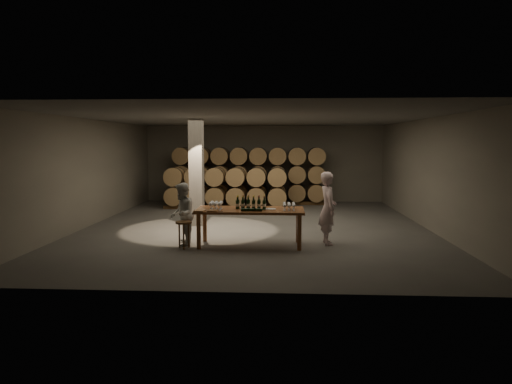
# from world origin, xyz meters

# --- Properties ---
(room) EXTENTS (12.00, 12.00, 12.00)m
(room) POSITION_xyz_m (-1.80, 0.20, 1.60)
(room) COLOR #52504D
(room) RESTS_ON ground
(tasting_table) EXTENTS (2.60, 1.10, 0.90)m
(tasting_table) POSITION_xyz_m (0.00, -2.50, 0.80)
(tasting_table) COLOR brown
(tasting_table) RESTS_ON ground
(barrel_stack_back) EXTENTS (6.26, 0.95, 2.31)m
(barrel_stack_back) POSITION_xyz_m (-0.57, 5.20, 1.20)
(barrel_stack_back) COLOR #51351B
(barrel_stack_back) RESTS_ON ground
(barrel_stack_front) EXTENTS (4.70, 0.95, 1.57)m
(barrel_stack_front) POSITION_xyz_m (-1.35, 3.80, 0.83)
(barrel_stack_front) COLOR #51351B
(barrel_stack_front) RESTS_ON ground
(bottle_cluster) EXTENTS (0.73, 0.23, 0.32)m
(bottle_cluster) POSITION_xyz_m (0.02, -2.44, 1.01)
(bottle_cluster) COLOR black
(bottle_cluster) RESTS_ON tasting_table
(lying_bottles) EXTENTS (0.58, 0.07, 0.07)m
(lying_bottles) POSITION_xyz_m (0.07, -2.85, 0.94)
(lying_bottles) COLOR black
(lying_bottles) RESTS_ON tasting_table
(glass_cluster_left) EXTENTS (0.31, 0.42, 0.19)m
(glass_cluster_left) POSITION_xyz_m (-0.82, -2.58, 1.03)
(glass_cluster_left) COLOR silver
(glass_cluster_left) RESTS_ON tasting_table
(glass_cluster_right) EXTENTS (0.30, 0.52, 0.16)m
(glass_cluster_right) POSITION_xyz_m (0.94, -2.54, 1.01)
(glass_cluster_right) COLOR silver
(glass_cluster_right) RESTS_ON tasting_table
(plate) EXTENTS (0.25, 0.25, 0.01)m
(plate) POSITION_xyz_m (0.51, -2.52, 0.91)
(plate) COLOR silver
(plate) RESTS_ON tasting_table
(notebook_near) EXTENTS (0.27, 0.23, 0.03)m
(notebook_near) POSITION_xyz_m (-0.86, -2.91, 0.92)
(notebook_near) COLOR brown
(notebook_near) RESTS_ON tasting_table
(notebook_corner) EXTENTS (0.27, 0.33, 0.03)m
(notebook_corner) POSITION_xyz_m (-1.14, -2.89, 0.91)
(notebook_corner) COLOR brown
(notebook_corner) RESTS_ON tasting_table
(pen) EXTENTS (0.13, 0.03, 0.01)m
(pen) POSITION_xyz_m (-0.66, -2.95, 0.91)
(pen) COLOR black
(pen) RESTS_ON tasting_table
(stool) EXTENTS (0.38, 0.38, 0.64)m
(stool) POSITION_xyz_m (-1.55, -2.86, 0.52)
(stool) COLOR #51351B
(stool) RESTS_ON ground
(person_man) EXTENTS (0.52, 0.71, 1.79)m
(person_man) POSITION_xyz_m (1.90, -2.20, 0.90)
(person_man) COLOR silver
(person_man) RESTS_ON ground
(person_woman) EXTENTS (0.69, 0.83, 1.53)m
(person_woman) POSITION_xyz_m (-1.66, -2.52, 0.77)
(person_woman) COLOR silver
(person_woman) RESTS_ON ground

